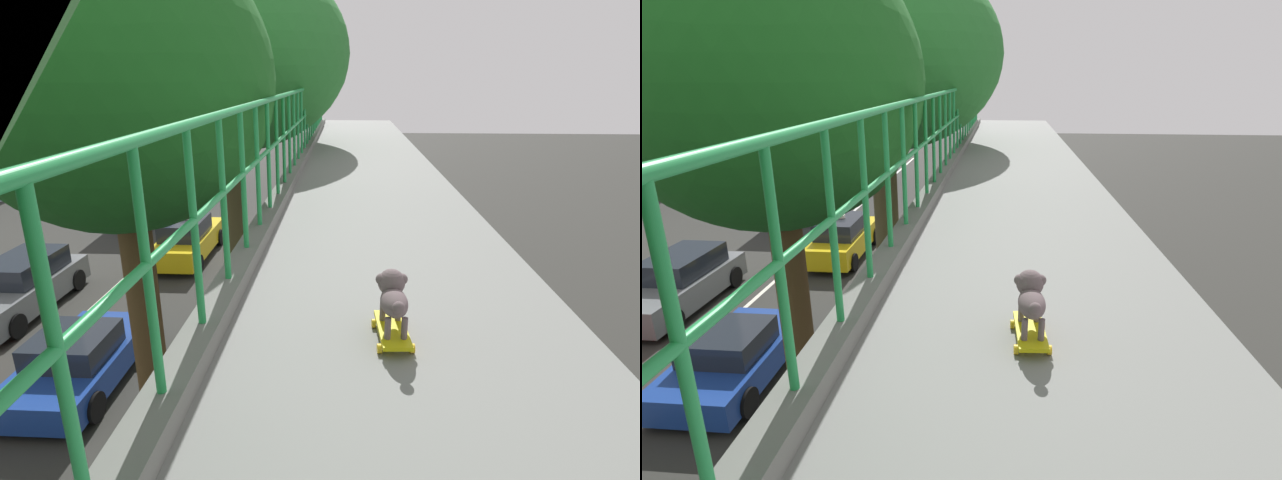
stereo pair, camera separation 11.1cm
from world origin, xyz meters
TOP-DOWN VIEW (x-y plane):
  - car_blue_fifth at (-5.27, 8.52)m, footprint 2.01×3.93m
  - car_grey_sixth at (-8.86, 12.02)m, footprint 1.89×4.59m
  - car_yellow_cab_seventh at (-5.32, 16.51)m, footprint 1.76×4.43m
  - city_bus at (-8.81, 26.04)m, footprint 2.78×11.66m
  - roadside_tree_mid at (-2.04, 5.10)m, footprint 3.61×3.61m
  - roadside_tree_far at (-2.11, 10.58)m, footprint 5.46×5.46m
  - toy_skateboard at (0.86, 2.06)m, footprint 0.23×0.46m
  - small_dog at (0.86, 2.09)m, footprint 0.19×0.43m

SIDE VIEW (x-z plane):
  - car_blue_fifth at x=-5.27m, z-range -0.06..1.25m
  - car_grey_sixth at x=-8.86m, z-range -0.05..1.51m
  - car_yellow_cab_seventh at x=-5.32m, z-range -0.10..1.60m
  - city_bus at x=-8.81m, z-range 0.22..3.46m
  - toy_skateboard at x=0.86m, z-range 5.11..5.19m
  - small_dog at x=0.86m, z-range 5.20..5.52m
  - roadside_tree_mid at x=-2.04m, z-range 2.32..10.57m
  - roadside_tree_far at x=-2.11m, z-range 2.40..11.53m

